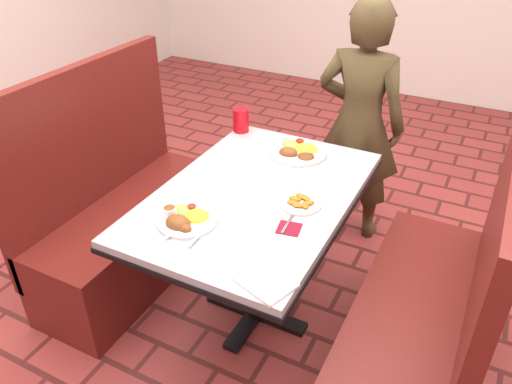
% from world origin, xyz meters
% --- Properties ---
extents(dining_table, '(0.81, 1.21, 0.75)m').
position_xyz_m(dining_table, '(0.00, 0.00, 0.65)').
color(dining_table, '#ACAEB1').
rests_on(dining_table, ground).
extents(booth_bench_left, '(0.47, 1.20, 1.17)m').
position_xyz_m(booth_bench_left, '(-0.80, 0.00, 0.33)').
color(booth_bench_left, maroon).
rests_on(booth_bench_left, ground).
extents(booth_bench_right, '(0.47, 1.20, 1.17)m').
position_xyz_m(booth_bench_right, '(0.80, 0.00, 0.33)').
color(booth_bench_right, maroon).
rests_on(booth_bench_right, ground).
extents(diner_person, '(0.53, 0.35, 1.44)m').
position_xyz_m(diner_person, '(0.17, 0.97, 0.72)').
color(diner_person, brown).
rests_on(diner_person, ground).
extents(near_dinner_plate, '(0.24, 0.24, 0.08)m').
position_xyz_m(near_dinner_plate, '(-0.15, -0.33, 0.78)').
color(near_dinner_plate, white).
rests_on(near_dinner_plate, dining_table).
extents(far_dinner_plate, '(0.29, 0.29, 0.07)m').
position_xyz_m(far_dinner_plate, '(0.02, 0.42, 0.78)').
color(far_dinner_plate, white).
rests_on(far_dinner_plate, dining_table).
extents(plantain_plate, '(0.18, 0.18, 0.03)m').
position_xyz_m(plantain_plate, '(0.21, -0.01, 0.76)').
color(plantain_plate, white).
rests_on(plantain_plate, dining_table).
extents(maroon_napkin, '(0.11, 0.11, 0.00)m').
position_xyz_m(maroon_napkin, '(0.24, -0.18, 0.75)').
color(maroon_napkin, maroon).
rests_on(maroon_napkin, dining_table).
extents(spoon_utensil, '(0.02, 0.13, 0.00)m').
position_xyz_m(spoon_utensil, '(0.22, -0.16, 0.76)').
color(spoon_utensil, silver).
rests_on(spoon_utensil, dining_table).
extents(red_tumbler, '(0.09, 0.09, 0.13)m').
position_xyz_m(red_tumbler, '(-0.36, 0.52, 0.81)').
color(red_tumbler, red).
rests_on(red_tumbler, dining_table).
extents(paper_napkin, '(0.23, 0.20, 0.01)m').
position_xyz_m(paper_napkin, '(0.29, -0.51, 0.76)').
color(paper_napkin, white).
rests_on(paper_napkin, dining_table).
extents(knife_utensil, '(0.01, 0.18, 0.00)m').
position_xyz_m(knife_utensil, '(-0.04, -0.38, 0.76)').
color(knife_utensil, silver).
rests_on(knife_utensil, dining_table).
extents(fork_utensil, '(0.07, 0.16, 0.00)m').
position_xyz_m(fork_utensil, '(-0.12, -0.39, 0.76)').
color(fork_utensil, '#B9B9BE').
rests_on(fork_utensil, dining_table).
extents(lettuce_shreds, '(0.28, 0.32, 0.00)m').
position_xyz_m(lettuce_shreds, '(0.04, 0.06, 0.75)').
color(lettuce_shreds, '#A2CD52').
rests_on(lettuce_shreds, dining_table).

